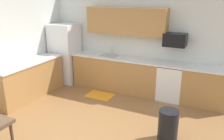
% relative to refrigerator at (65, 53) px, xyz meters
% --- Properties ---
extents(ground_plane, '(12.00, 12.00, 0.00)m').
position_rel_refrigerator_xyz_m(ground_plane, '(2.18, -2.22, -0.87)').
color(ground_plane, olive).
extents(wall_back, '(5.80, 0.10, 2.70)m').
position_rel_refrigerator_xyz_m(wall_back, '(2.18, 0.43, 0.48)').
color(wall_back, silver).
rests_on(wall_back, ground).
extents(cabinet_run_back, '(2.47, 0.60, 0.90)m').
position_rel_refrigerator_xyz_m(cabinet_run_back, '(1.67, 0.08, -0.42)').
color(cabinet_run_back, '#AD7A42').
rests_on(cabinet_run_back, ground).
extents(cabinet_run_back_right, '(1.08, 0.60, 0.90)m').
position_rel_refrigerator_xyz_m(cabinet_run_back_right, '(4.04, 0.08, -0.42)').
color(cabinet_run_back_right, '#AD7A42').
rests_on(cabinet_run_back_right, ground).
extents(cabinet_run_left, '(0.60, 2.00, 0.90)m').
position_rel_refrigerator_xyz_m(cabinet_run_left, '(-0.12, -1.42, -0.42)').
color(cabinet_run_left, '#AD7A42').
rests_on(cabinet_run_left, ground).
extents(countertop_back, '(4.80, 0.64, 0.04)m').
position_rel_refrigerator_xyz_m(countertop_back, '(2.18, 0.08, 0.05)').
color(countertop_back, silver).
rests_on(countertop_back, cabinet_run_back).
extents(countertop_left, '(0.64, 2.00, 0.04)m').
position_rel_refrigerator_xyz_m(countertop_left, '(-0.12, -1.42, 0.05)').
color(countertop_left, silver).
rests_on(countertop_left, cabinet_run_left).
extents(upper_cabinets_back, '(2.20, 0.34, 0.70)m').
position_rel_refrigerator_xyz_m(upper_cabinets_back, '(1.88, 0.21, 1.03)').
color(upper_cabinets_back, '#AD7A42').
extents(refrigerator, '(0.76, 0.70, 1.75)m').
position_rel_refrigerator_xyz_m(refrigerator, '(0.00, 0.00, 0.00)').
color(refrigerator, white).
rests_on(refrigerator, ground).
extents(oven_range, '(0.60, 0.60, 0.91)m').
position_rel_refrigerator_xyz_m(oven_range, '(3.20, 0.08, -0.42)').
color(oven_range, white).
rests_on(oven_range, ground).
extents(microwave, '(0.54, 0.36, 0.32)m').
position_rel_refrigerator_xyz_m(microwave, '(3.20, 0.18, 0.64)').
color(microwave, black).
extents(sink_basin, '(0.48, 0.40, 0.14)m').
position_rel_refrigerator_xyz_m(sink_basin, '(1.45, 0.08, 0.01)').
color(sink_basin, '#A5A8AD').
rests_on(sink_basin, countertop_back).
extents(sink_faucet, '(0.02, 0.02, 0.24)m').
position_rel_refrigerator_xyz_m(sink_faucet, '(1.45, 0.26, 0.17)').
color(sink_faucet, '#B2B5BA').
rests_on(sink_faucet, countertop_back).
extents(trash_bin, '(0.36, 0.36, 0.60)m').
position_rel_refrigerator_xyz_m(trash_bin, '(3.59, -1.78, -0.57)').
color(trash_bin, black).
rests_on(trash_bin, ground).
extents(floor_mat, '(0.70, 0.50, 0.01)m').
position_rel_refrigerator_xyz_m(floor_mat, '(1.50, -0.57, -0.87)').
color(floor_mat, orange).
rests_on(floor_mat, ground).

